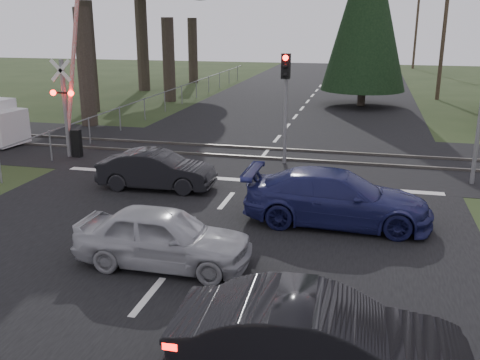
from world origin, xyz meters
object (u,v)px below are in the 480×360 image
(utility_pole_far, at_px, (417,25))
(silver_car, at_px, (164,237))
(utility_pole_mid, at_px, (444,28))
(traffic_signal_center, at_px, (286,90))
(crossing_signal, at_px, (70,105))
(dark_car_far, at_px, (157,170))
(dark_hatchback, at_px, (320,344))
(blue_sedan, at_px, (337,198))

(utility_pole_far, xyz_separation_m, silver_car, (-8.70, -53.58, -4.06))
(utility_pole_mid, bearing_deg, traffic_signal_center, -111.21)
(crossing_signal, relative_size, silver_car, 1.78)
(crossing_signal, bearing_deg, utility_pole_far, 70.77)
(dark_car_far, bearing_deg, utility_pole_mid, -27.57)
(dark_hatchback, xyz_separation_m, dark_car_far, (-6.03, 8.60, -0.11))
(utility_pole_far, bearing_deg, silver_car, -99.22)
(utility_pole_mid, xyz_separation_m, dark_hatchback, (-4.97, -31.92, -4.00))
(silver_car, bearing_deg, dark_car_far, 24.19)
(crossing_signal, distance_m, utility_pole_mid, 25.78)
(crossing_signal, relative_size, dark_car_far, 1.87)
(crossing_signal, distance_m, dark_hatchback, 15.99)
(utility_pole_far, xyz_separation_m, blue_sedan, (-5.16, -50.10, -4.01))
(utility_pole_far, bearing_deg, traffic_signal_center, -99.60)
(utility_pole_mid, height_order, utility_pole_far, same)
(silver_car, relative_size, blue_sedan, 0.79)
(silver_car, bearing_deg, utility_pole_far, -8.67)
(traffic_signal_center, bearing_deg, dark_hatchback, -78.64)
(traffic_signal_center, bearing_deg, blue_sedan, -67.97)
(crossing_signal, bearing_deg, blue_sedan, -24.73)
(utility_pole_far, bearing_deg, blue_sedan, -95.88)
(traffic_signal_center, distance_m, blue_sedan, 6.57)
(utility_pole_mid, bearing_deg, dark_hatchback, -98.85)
(utility_pole_mid, distance_m, silver_car, 30.15)
(traffic_signal_center, relative_size, blue_sedan, 0.83)
(dark_hatchback, relative_size, blue_sedan, 0.89)
(crossing_signal, distance_m, traffic_signal_center, 8.36)
(dark_hatchback, xyz_separation_m, silver_car, (-3.73, 3.34, -0.06))
(dark_hatchback, distance_m, silver_car, 5.01)
(traffic_signal_center, height_order, utility_pole_mid, utility_pole_mid)
(utility_pole_mid, xyz_separation_m, dark_car_far, (-11.00, -23.32, -4.11))
(crossing_signal, bearing_deg, utility_pole_mid, 52.03)
(crossing_signal, xyz_separation_m, silver_car, (7.07, -8.37, -1.39))
(utility_pole_mid, distance_m, dark_hatchback, 32.55)
(crossing_signal, relative_size, utility_pole_far, 0.77)
(crossing_signal, xyz_separation_m, traffic_signal_center, (8.27, 0.89, 0.75))
(traffic_signal_center, relative_size, silver_car, 1.05)
(silver_car, bearing_deg, utility_pole_mid, -16.38)
(dark_hatchback, bearing_deg, utility_pole_mid, -11.02)
(utility_pole_mid, bearing_deg, dark_car_far, -115.25)
(utility_pole_far, bearing_deg, utility_pole_mid, -90.00)
(silver_car, distance_m, dark_car_far, 5.74)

